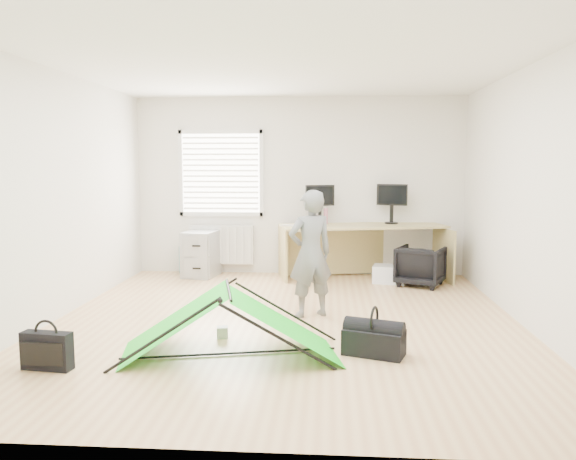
# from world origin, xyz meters

# --- Properties ---
(ground) EXTENTS (5.50, 5.50, 0.00)m
(ground) POSITION_xyz_m (0.00, 0.00, 0.00)
(ground) COLOR tan
(ground) RESTS_ON ground
(back_wall) EXTENTS (5.00, 0.02, 2.70)m
(back_wall) POSITION_xyz_m (0.00, 2.75, 1.35)
(back_wall) COLOR silver
(back_wall) RESTS_ON ground
(window) EXTENTS (1.20, 0.06, 1.20)m
(window) POSITION_xyz_m (-1.20, 2.71, 1.55)
(window) COLOR silver
(window) RESTS_ON back_wall
(radiator) EXTENTS (1.00, 0.12, 0.60)m
(radiator) POSITION_xyz_m (-1.20, 2.67, 0.45)
(radiator) COLOR silver
(radiator) RESTS_ON back_wall
(desk) EXTENTS (2.48, 1.27, 0.81)m
(desk) POSITION_xyz_m (0.95, 2.32, 0.40)
(desk) COLOR tan
(desk) RESTS_ON ground
(filing_cabinet) EXTENTS (0.54, 0.65, 0.68)m
(filing_cabinet) POSITION_xyz_m (-1.46, 2.41, 0.34)
(filing_cabinet) COLOR #999B9E
(filing_cabinet) RESTS_ON ground
(monitor_left) EXTENTS (0.45, 0.25, 0.42)m
(monitor_left) POSITION_xyz_m (0.33, 2.43, 1.02)
(monitor_left) COLOR black
(monitor_left) RESTS_ON desk
(monitor_right) EXTENTS (0.46, 0.23, 0.43)m
(monitor_right) POSITION_xyz_m (1.39, 2.53, 1.02)
(monitor_right) COLOR black
(monitor_right) RESTS_ON desk
(keyboard) EXTENTS (0.41, 0.26, 0.02)m
(keyboard) POSITION_xyz_m (-0.04, 2.07, 0.82)
(keyboard) COLOR beige
(keyboard) RESTS_ON desk
(thermos) EXTENTS (0.07, 0.07, 0.23)m
(thermos) POSITION_xyz_m (0.42, 2.46, 0.92)
(thermos) COLOR #B06277
(thermos) RESTS_ON desk
(office_chair) EXTENTS (0.79, 0.80, 0.56)m
(office_chair) POSITION_xyz_m (1.74, 1.96, 0.28)
(office_chair) COLOR black
(office_chair) RESTS_ON ground
(person) EXTENTS (0.61, 0.52, 1.41)m
(person) POSITION_xyz_m (0.26, 0.27, 0.70)
(person) COLOR slate
(person) RESTS_ON ground
(kite) EXTENTS (2.04, 1.23, 0.59)m
(kite) POSITION_xyz_m (-0.41, -1.08, 0.30)
(kite) COLOR #14D91E
(kite) RESTS_ON ground
(storage_crate) EXTENTS (0.50, 0.39, 0.25)m
(storage_crate) POSITION_xyz_m (1.33, 2.11, 0.12)
(storage_crate) COLOR white
(storage_crate) RESTS_ON ground
(tote_bag) EXTENTS (0.38, 0.27, 0.42)m
(tote_bag) POSITION_xyz_m (-1.67, 2.62, 0.21)
(tote_bag) COLOR teal
(tote_bag) RESTS_ON ground
(laptop_bag) EXTENTS (0.43, 0.18, 0.32)m
(laptop_bag) POSITION_xyz_m (-1.85, -1.53, 0.16)
(laptop_bag) COLOR black
(laptop_bag) RESTS_ON ground
(white_box) EXTENTS (0.12, 0.12, 0.11)m
(white_box) POSITION_xyz_m (-0.57, -0.58, 0.05)
(white_box) COLOR silver
(white_box) RESTS_ON ground
(duffel_bag) EXTENTS (0.59, 0.43, 0.23)m
(duffel_bag) POSITION_xyz_m (0.86, -0.99, 0.12)
(duffel_bag) COLOR black
(duffel_bag) RESTS_ON ground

